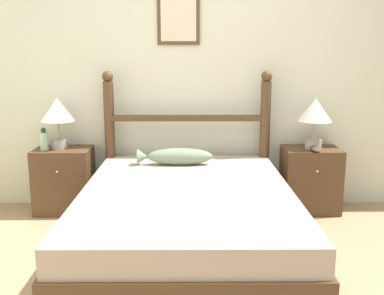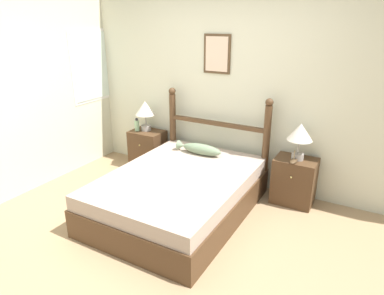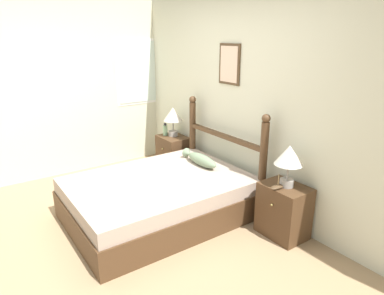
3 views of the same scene
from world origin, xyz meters
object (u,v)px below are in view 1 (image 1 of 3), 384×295
at_px(table_lamp_left, 57,113).
at_px(model_boat, 315,149).
at_px(nightstand_left, 64,180).
at_px(bottle, 44,140).
at_px(nightstand_right, 310,180).
at_px(table_lamp_right, 315,113).
at_px(fish_pillow, 176,156).
at_px(bed, 187,221).

distance_m(table_lamp_left, model_boat, 2.22).
relative_size(nightstand_left, bottle, 2.91).
distance_m(nightstand_right, model_boat, 0.32).
bearing_deg(table_lamp_left, bottle, -143.51).
xyz_separation_m(nightstand_right, table_lamp_right, (0.01, -0.00, 0.59)).
relative_size(bottle, fish_pillow, 0.31).
bearing_deg(table_lamp_right, table_lamp_left, 179.33).
distance_m(bed, bottle, 1.53).
xyz_separation_m(bed, model_boat, (1.08, 0.76, 0.35)).
height_order(nightstand_right, table_lamp_left, table_lamp_left).
bearing_deg(table_lamp_right, bottle, -178.71).
bearing_deg(model_boat, nightstand_left, 176.97).
relative_size(bed, bottle, 10.28).
height_order(bed, bottle, bottle).
xyz_separation_m(nightstand_left, bottle, (-0.14, -0.05, 0.37)).
height_order(table_lamp_right, fish_pillow, table_lamp_right).
height_order(nightstand_left, table_lamp_right, table_lamp_right).
relative_size(model_boat, fish_pillow, 0.31).
relative_size(bed, table_lamp_left, 4.59).
bearing_deg(nightstand_left, table_lamp_right, -0.07).
xyz_separation_m(table_lamp_left, bottle, (-0.11, -0.08, -0.22)).
bearing_deg(nightstand_right, model_boat, -93.57).
bearing_deg(table_lamp_right, fish_pillow, -169.76).
relative_size(nightstand_right, table_lamp_right, 1.30).
distance_m(nightstand_left, nightstand_right, 2.17).
height_order(bottle, fish_pillow, bottle).
height_order(table_lamp_right, model_boat, table_lamp_right).
bearing_deg(model_boat, table_lamp_left, 176.41).
height_order(table_lamp_right, bottle, table_lamp_right).
height_order(bottle, model_boat, bottle).
bearing_deg(model_boat, table_lamp_right, 82.51).
relative_size(nightstand_right, model_boat, 2.96).
relative_size(nightstand_left, fish_pillow, 0.91).
bearing_deg(bottle, table_lamp_left, 36.49).
relative_size(bed, model_boat, 10.43).
distance_m(bottle, fish_pillow, 1.15).
distance_m(table_lamp_left, fish_pillow, 1.10).
bearing_deg(model_boat, bed, -144.82).
relative_size(table_lamp_right, model_boat, 2.27).
bearing_deg(bed, fish_pillow, 97.99).
bearing_deg(bed, nightstand_left, 141.13).
xyz_separation_m(nightstand_right, bottle, (-2.31, -0.05, 0.37)).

